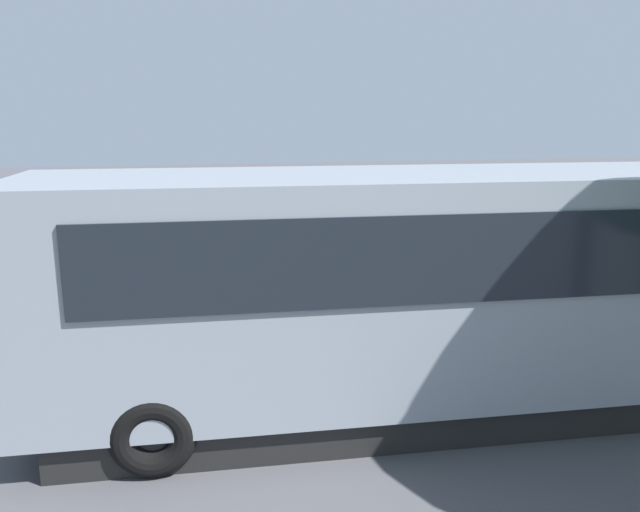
% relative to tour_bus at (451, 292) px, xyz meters
% --- Properties ---
extents(ground_plane, '(80.00, 80.00, 0.00)m').
position_rel_tour_bus_xyz_m(ground_plane, '(1.07, -4.04, -1.65)').
color(ground_plane, '#4C4C51').
extents(tour_bus, '(11.18, 3.17, 3.25)m').
position_rel_tour_bus_xyz_m(tour_bus, '(0.00, 0.00, 0.00)').
color(tour_bus, '#8C939E').
rests_on(tour_bus, ground_plane).
extents(spectator_far_left, '(0.58, 0.36, 1.73)m').
position_rel_tour_bus_xyz_m(spectator_far_left, '(-1.50, -2.88, -0.61)').
color(spectator_far_left, '#473823').
rests_on(spectator_far_left, ground_plane).
extents(spectator_left, '(0.58, 0.35, 1.73)m').
position_rel_tour_bus_xyz_m(spectator_left, '(-0.10, -3.21, -0.62)').
color(spectator_left, black).
rests_on(spectator_left, ground_plane).
extents(spectator_centre, '(0.57, 0.33, 1.79)m').
position_rel_tour_bus_xyz_m(spectator_centre, '(1.23, -2.86, -0.58)').
color(spectator_centre, '#473823').
rests_on(spectator_centre, ground_plane).
extents(spectator_right, '(0.58, 0.36, 1.76)m').
position_rel_tour_bus_xyz_m(spectator_right, '(2.52, -3.07, -0.60)').
color(spectator_right, black).
rests_on(spectator_right, ground_plane).
extents(parked_motorcycle_silver, '(2.02, 0.74, 0.99)m').
position_rel_tour_bus_xyz_m(parked_motorcycle_silver, '(0.87, -2.34, -1.16)').
color(parked_motorcycle_silver, black).
rests_on(parked_motorcycle_silver, ground_plane).
extents(parked_motorcycle_dark, '(2.05, 0.58, 0.99)m').
position_rel_tour_bus_xyz_m(parked_motorcycle_dark, '(3.58, -2.06, -1.16)').
color(parked_motorcycle_dark, black).
rests_on(parked_motorcycle_dark, ground_plane).
extents(stunt_motorcycle, '(2.05, 0.58, 1.23)m').
position_rel_tour_bus_xyz_m(stunt_motorcycle, '(2.33, -7.38, -1.03)').
color(stunt_motorcycle, black).
rests_on(stunt_motorcycle, ground_plane).
extents(traffic_cone, '(0.34, 0.34, 0.63)m').
position_rel_tour_bus_xyz_m(traffic_cone, '(0.35, -7.13, -1.34)').
color(traffic_cone, orange).
rests_on(traffic_cone, ground_plane).
extents(bay_line_a, '(0.11, 3.98, 0.01)m').
position_rel_tour_bus_xyz_m(bay_line_a, '(-3.84, -4.07, -1.64)').
color(bay_line_a, white).
rests_on(bay_line_a, ground_plane).
extents(bay_line_b, '(0.11, 3.66, 0.01)m').
position_rel_tour_bus_xyz_m(bay_line_b, '(-1.04, -4.07, -1.64)').
color(bay_line_b, white).
rests_on(bay_line_b, ground_plane).
extents(bay_line_c, '(0.11, 3.60, 0.01)m').
position_rel_tour_bus_xyz_m(bay_line_c, '(1.76, -4.07, -1.64)').
color(bay_line_c, white).
rests_on(bay_line_c, ground_plane).
extents(bay_line_d, '(0.11, 3.75, 0.01)m').
position_rel_tour_bus_xyz_m(bay_line_d, '(4.55, -4.07, -1.64)').
color(bay_line_d, white).
rests_on(bay_line_d, ground_plane).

